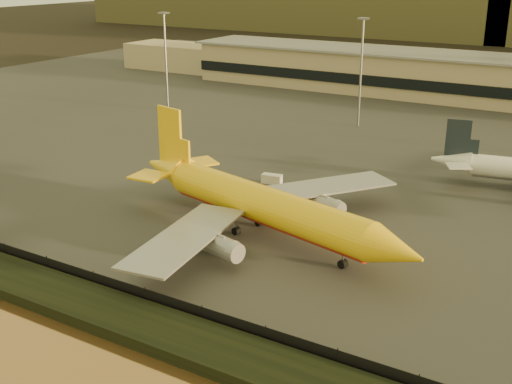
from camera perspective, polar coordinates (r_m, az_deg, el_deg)
ground at (r=86.32m, az=-5.21°, el=-6.11°), size 900.00×900.00×0.00m
embankment at (r=74.61m, az=-13.00°, el=-10.40°), size 320.00×7.00×1.40m
tarmac at (r=168.31m, az=14.15°, el=6.30°), size 320.00×220.00×0.20m
perimeter_fence at (r=76.83m, az=-10.97°, el=-8.79°), size 300.00×0.05×2.20m
terminal_building at (r=200.03m, az=12.94°, el=10.27°), size 202.00×25.00×12.60m
apron_light_masts at (r=142.62m, az=18.05°, el=10.00°), size 152.20×12.20×25.40m
dhl_cargo_jet at (r=91.36m, az=0.50°, el=-1.19°), size 51.97×49.90×15.68m
gse_vehicle_yellow at (r=104.42m, az=3.58°, el=-0.65°), size 4.75×2.74×2.01m
gse_vehicle_white at (r=114.73m, az=1.42°, el=1.18°), size 3.80×2.17×1.61m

